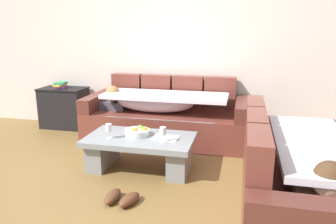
# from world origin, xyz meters

# --- Properties ---
(ground_plane) EXTENTS (14.00, 14.00, 0.00)m
(ground_plane) POSITION_xyz_m (0.00, 0.00, 0.00)
(ground_plane) COLOR brown
(back_wall) EXTENTS (9.00, 0.10, 2.70)m
(back_wall) POSITION_xyz_m (0.00, 2.15, 1.35)
(back_wall) COLOR beige
(back_wall) RESTS_ON ground_plane
(couch_along_wall) EXTENTS (2.27, 0.92, 0.88)m
(couch_along_wall) POSITION_xyz_m (0.22, 1.62, 0.33)
(couch_along_wall) COLOR brown
(couch_along_wall) RESTS_ON ground_plane
(couch_near_window) EXTENTS (0.92, 1.97, 0.88)m
(couch_near_window) POSITION_xyz_m (1.77, -0.08, 0.34)
(couch_near_window) COLOR brown
(couch_near_window) RESTS_ON ground_plane
(coffee_table) EXTENTS (1.20, 0.68, 0.38)m
(coffee_table) POSITION_xyz_m (0.20, 0.56, 0.24)
(coffee_table) COLOR gray
(coffee_table) RESTS_ON ground_plane
(fruit_bowl) EXTENTS (0.28, 0.28, 0.10)m
(fruit_bowl) POSITION_xyz_m (0.15, 0.62, 0.42)
(fruit_bowl) COLOR silver
(fruit_bowl) RESTS_ON coffee_table
(wine_glass_near_left) EXTENTS (0.07, 0.07, 0.17)m
(wine_glass_near_left) POSITION_xyz_m (-0.12, 0.44, 0.50)
(wine_glass_near_left) COLOR silver
(wine_glass_near_left) RESTS_ON coffee_table
(wine_glass_near_right) EXTENTS (0.07, 0.07, 0.17)m
(wine_glass_near_right) POSITION_xyz_m (0.49, 0.46, 0.50)
(wine_glass_near_right) COLOR silver
(wine_glass_near_right) RESTS_ON coffee_table
(open_magazine) EXTENTS (0.29, 0.22, 0.01)m
(open_magazine) POSITION_xyz_m (0.49, 0.58, 0.39)
(open_magazine) COLOR white
(open_magazine) RESTS_ON coffee_table
(side_cabinet) EXTENTS (0.72, 0.44, 0.64)m
(side_cabinet) POSITION_xyz_m (-1.50, 1.85, 0.32)
(side_cabinet) COLOR black
(side_cabinet) RESTS_ON ground_plane
(book_stack_on_cabinet) EXTENTS (0.18, 0.23, 0.09)m
(book_stack_on_cabinet) POSITION_xyz_m (-1.54, 1.85, 0.69)
(book_stack_on_cabinet) COLOR #72337F
(book_stack_on_cabinet) RESTS_ON side_cabinet
(pair_of_shoes) EXTENTS (0.33, 0.30, 0.09)m
(pair_of_shoes) POSITION_xyz_m (0.25, -0.20, 0.04)
(pair_of_shoes) COLOR #59331E
(pair_of_shoes) RESTS_ON ground_plane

